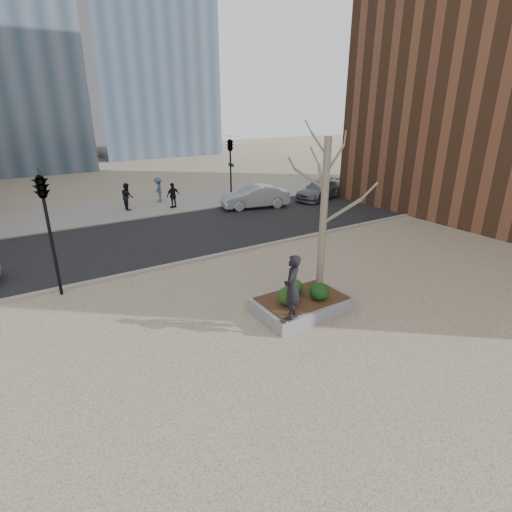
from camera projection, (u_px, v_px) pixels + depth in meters
ground at (276, 319)px, 12.69m from camera, size 120.00×120.00×0.00m
street at (165, 236)px, 20.57m from camera, size 60.00×8.00×0.02m
far_sidewalk at (127, 208)px, 26.09m from camera, size 60.00×6.00×0.02m
planter at (301, 305)px, 13.11m from camera, size 3.00×2.00×0.45m
planter_mulch at (302, 298)px, 13.02m from camera, size 2.70×1.70×0.04m
sycamore_tree at (325, 192)px, 12.58m from camera, size 2.80×2.80×6.60m
shrub_left at (288, 296)px, 12.47m from camera, size 0.68×0.68×0.58m
shrub_middle at (294, 287)px, 13.20m from camera, size 0.59×0.59×0.51m
shrub_right at (319, 292)px, 12.82m from camera, size 0.63×0.63×0.53m
skateboard at (291, 318)px, 11.78m from camera, size 0.80×0.35×0.08m
skateboarder at (292, 287)px, 11.42m from camera, size 0.84×0.81×1.94m
car_silver at (255, 197)px, 26.03m from camera, size 4.62×2.57×1.44m
car_third at (320, 190)px, 28.43m from camera, size 4.71×3.07×1.27m
pedestrian_a at (127, 196)px, 25.47m from camera, size 0.67×0.85×1.71m
pedestrian_b at (158, 190)px, 27.57m from camera, size 0.76×1.16×1.68m
pedestrian_c at (173, 195)px, 25.93m from camera, size 1.02×0.61×1.64m
traffic_light_near at (50, 235)px, 13.54m from camera, size 0.60×2.48×4.50m
traffic_light_far at (231, 170)px, 26.66m from camera, size 0.60×2.48×4.50m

